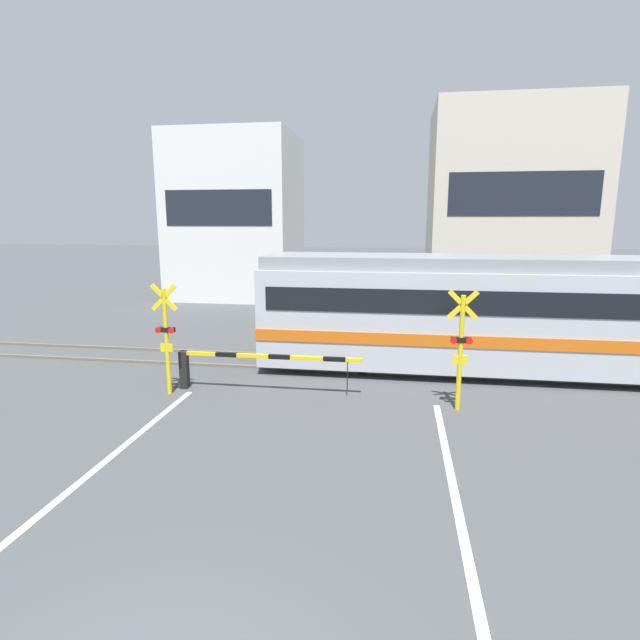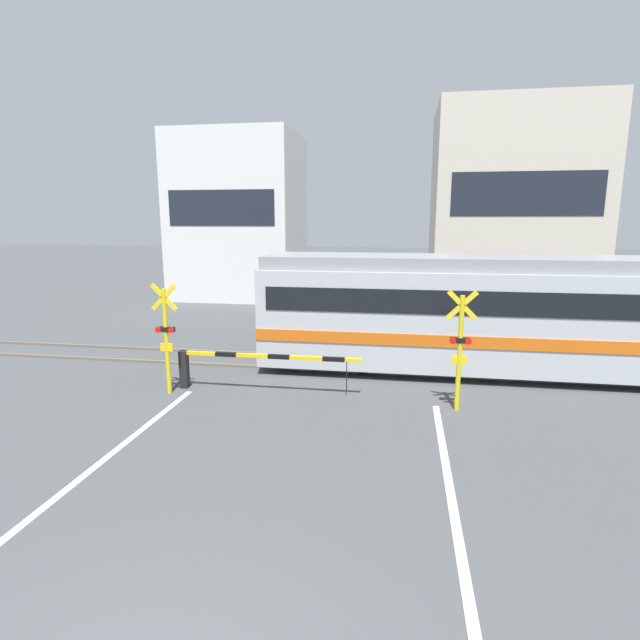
{
  "view_description": "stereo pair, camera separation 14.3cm",
  "coord_description": "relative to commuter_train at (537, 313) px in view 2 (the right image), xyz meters",
  "views": [
    {
      "loc": [
        2.05,
        -2.91,
        4.26
      ],
      "look_at": [
        0.0,
        10.31,
        1.6
      ],
      "focal_mm": 28.0,
      "sensor_mm": 36.0,
      "label": 1
    },
    {
      "loc": [
        2.19,
        -2.88,
        4.26
      ],
      "look_at": [
        0.0,
        10.31,
        1.6
      ],
      "focal_mm": 28.0,
      "sensor_mm": 36.0,
      "label": 2
    }
  ],
  "objects": [
    {
      "name": "building_right_of_street",
      "position": [
        1.76,
        13.15,
        3.21
      ],
      "size": [
        7.99,
        5.83,
        9.96
      ],
      "color": "beige",
      "rests_on": "ground_plane"
    },
    {
      "name": "pedestrian",
      "position": [
        -6.23,
        6.67,
        -0.73
      ],
      "size": [
        0.38,
        0.23,
        1.79
      ],
      "color": "brown",
      "rests_on": "ground_plane"
    },
    {
      "name": "commuter_train",
      "position": [
        0.0,
        0.0,
        0.0
      ],
      "size": [
        15.38,
        2.77,
        3.3
      ],
      "color": "#B7BCC1",
      "rests_on": "ground_plane"
    },
    {
      "name": "rail_track_near",
      "position": [
        -5.89,
        -0.72,
        -1.73
      ],
      "size": [
        50.0,
        0.1,
        0.08
      ],
      "color": "#6B6051",
      "rests_on": "ground_plane"
    },
    {
      "name": "crossing_signal_left",
      "position": [
        -9.4,
        -3.19,
        -0.24
      ],
      "size": [
        0.68,
        0.15,
        2.78
      ],
      "color": "yellow",
      "rests_on": "ground_plane"
    },
    {
      "name": "crossing_barrier_near",
      "position": [
        -7.81,
        -2.72,
        -1.01
      ],
      "size": [
        4.69,
        0.2,
        0.99
      ],
      "color": "black",
      "rests_on": "ground_plane"
    },
    {
      "name": "building_left_of_street",
      "position": [
        -12.87,
        13.15,
        2.7
      ],
      "size": [
        6.64,
        5.83,
        8.92
      ],
      "color": "white",
      "rests_on": "ground_plane"
    },
    {
      "name": "road_stripe_right",
      "position": [
        -2.84,
        -9.25,
        -1.76
      ],
      "size": [
        0.14,
        12.47,
        0.01
      ],
      "color": "white",
      "rests_on": "ground_plane"
    },
    {
      "name": "rail_track_far",
      "position": [
        -5.89,
        0.72,
        -1.73
      ],
      "size": [
        50.0,
        0.1,
        0.08
      ],
      "color": "#6B6051",
      "rests_on": "ground_plane"
    },
    {
      "name": "crossing_barrier_far",
      "position": [
        -3.98,
        2.77,
        -1.01
      ],
      "size": [
        4.69,
        0.2,
        0.99
      ],
      "color": "black",
      "rests_on": "ground_plane"
    },
    {
      "name": "crossing_signal_right",
      "position": [
        -2.39,
        -3.19,
        -0.24
      ],
      "size": [
        0.68,
        0.15,
        2.78
      ],
      "color": "yellow",
      "rests_on": "ground_plane"
    }
  ]
}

